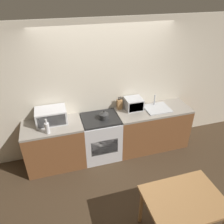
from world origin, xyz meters
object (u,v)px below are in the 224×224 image
Objects in this scene: kettle at (104,115)px; dining_table at (184,203)px; bottle at (47,128)px; stove_range at (101,137)px; toaster_oven at (134,104)px; microwave at (51,116)px.

kettle is 1.96m from dining_table.
bottle is (-1.02, -0.17, 0.03)m from kettle.
stove_range is at bearing 108.60° from dining_table.
toaster_oven is (0.65, 0.18, 0.04)m from kettle.
kettle is 0.33× the size of microwave.
microwave is 1.63× the size of toaster_oven.
stove_range is 0.53m from kettle.
dining_table is at bearing -46.61° from bottle.
stove_range is at bearing -169.27° from toaster_oven.
kettle is (0.07, -0.04, 0.52)m from stove_range.
microwave is 0.54× the size of dining_table.
bottle is at bearing -168.27° from toaster_oven.
kettle is 0.95m from microwave.
stove_range is 1.68× the size of microwave.
microwave is 0.33m from bottle.
kettle is at bearing 107.14° from dining_table.
dining_table is (1.50, -2.00, -0.39)m from microwave.
bottle reaches higher than kettle.
bottle is at bearing -105.17° from microwave.
stove_range is 2.73× the size of toaster_oven.
microwave is at bearing 170.82° from kettle.
bottle reaches higher than stove_range.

